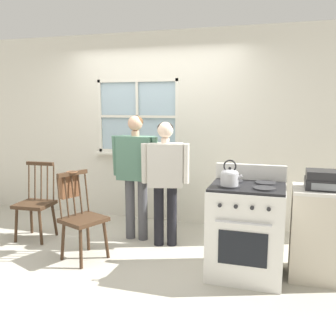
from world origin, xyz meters
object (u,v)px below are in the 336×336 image
(person_teen_center, at_px, (165,173))
(kettle, at_px, (230,177))
(handbag, at_px, (68,185))
(chair_near_wall, at_px, (36,204))
(stereo, at_px, (324,180))
(person_elderly_left, at_px, (136,166))
(potted_plant, at_px, (125,147))
(chair_by_window, at_px, (82,219))
(side_counter, at_px, (320,233))
(stove, at_px, (246,229))

(person_teen_center, relative_size, kettle, 6.06)
(person_teen_center, height_order, handbag, person_teen_center)
(chair_near_wall, xyz_separation_m, stereo, (3.35, -0.12, 0.54))
(chair_near_wall, distance_m, stereo, 3.40)
(stereo, bearing_deg, person_teen_center, 167.28)
(kettle, relative_size, handbag, 0.80)
(person_elderly_left, bearing_deg, potted_plant, 122.79)
(chair_by_window, distance_m, side_counter, 2.47)
(chair_near_wall, xyz_separation_m, side_counter, (3.35, -0.10, -0.00))
(chair_by_window, relative_size, kettle, 3.93)
(person_teen_center, distance_m, potted_plant, 1.28)
(kettle, height_order, side_counter, kettle)
(person_elderly_left, xyz_separation_m, handbag, (-0.55, -0.66, -0.14))
(chair_near_wall, height_order, handbag, same)
(kettle, bearing_deg, potted_plant, 138.77)
(person_teen_center, xyz_separation_m, potted_plant, (-0.91, 0.88, 0.17))
(person_teen_center, height_order, side_counter, person_teen_center)
(person_elderly_left, xyz_separation_m, stereo, (2.12, -0.48, 0.05))
(stove, distance_m, side_counter, 0.72)
(stereo, bearing_deg, handbag, -176.14)
(kettle, distance_m, handbag, 1.83)
(person_teen_center, distance_m, stove, 1.22)
(kettle, distance_m, stereo, 0.90)
(chair_by_window, relative_size, person_elderly_left, 0.62)
(person_elderly_left, height_order, handbag, person_elderly_left)
(chair_near_wall, relative_size, side_counter, 1.08)
(potted_plant, xyz_separation_m, handbag, (-0.05, -1.45, -0.27))
(chair_by_window, xyz_separation_m, side_counter, (2.45, 0.29, -0.00))
(chair_near_wall, bearing_deg, person_elderly_left, 13.05)
(side_counter, bearing_deg, kettle, -160.92)
(chair_by_window, height_order, person_teen_center, person_teen_center)
(chair_near_wall, height_order, person_teen_center, person_teen_center)
(chair_near_wall, height_order, stove, stove)
(kettle, xyz_separation_m, stereo, (0.86, 0.28, -0.04))
(chair_near_wall, distance_m, handbag, 0.82)
(person_elderly_left, bearing_deg, stereo, -12.24)
(person_elderly_left, distance_m, side_counter, 2.23)
(chair_near_wall, distance_m, side_counter, 3.35)
(chair_near_wall, height_order, person_elderly_left, person_elderly_left)
(chair_near_wall, xyz_separation_m, person_teen_center, (1.64, 0.26, 0.45))
(person_teen_center, relative_size, stove, 1.38)
(person_teen_center, xyz_separation_m, stereo, (1.71, -0.39, 0.09))
(stove, relative_size, stereo, 3.19)
(stove, bearing_deg, stereo, 11.70)
(handbag, height_order, side_counter, handbag)
(kettle, bearing_deg, stereo, 17.83)
(person_teen_center, distance_m, side_counter, 1.80)
(stereo, bearing_deg, side_counter, 90.00)
(person_teen_center, height_order, potted_plant, person_teen_center)
(chair_by_window, xyz_separation_m, person_teen_center, (0.75, 0.66, 0.45))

